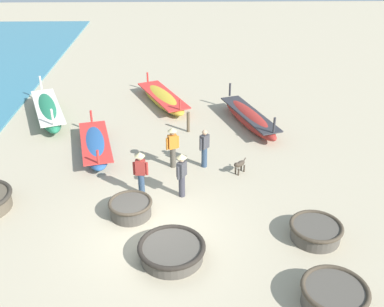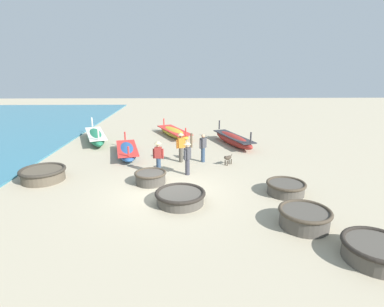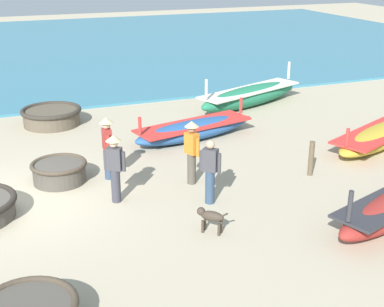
% 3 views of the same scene
% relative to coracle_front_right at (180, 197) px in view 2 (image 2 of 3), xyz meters
% --- Properties ---
extents(ground_plane, '(80.00, 80.00, 0.00)m').
position_rel_coracle_front_right_xyz_m(ground_plane, '(-0.54, 1.11, -0.27)').
color(ground_plane, tan).
extents(coracle_front_right, '(1.95, 1.95, 0.49)m').
position_rel_coracle_front_right_xyz_m(coracle_front_right, '(0.00, 0.00, 0.00)').
color(coracle_front_right, '#4C473F').
rests_on(coracle_front_right, ground).
extents(coracle_front_left, '(1.71, 1.71, 0.61)m').
position_rel_coracle_front_right_xyz_m(coracle_front_left, '(4.10, -1.85, 0.06)').
color(coracle_front_left, '#4C473F').
rests_on(coracle_front_left, ground).
extents(coracle_tilted, '(1.44, 1.44, 0.54)m').
position_rel_coracle_front_right_xyz_m(coracle_tilted, '(-1.37, 2.10, 0.03)').
color(coracle_tilted, '#4C473F').
rests_on(coracle_tilted, ground).
extents(coracle_upturned, '(2.04, 2.04, 0.59)m').
position_rel_coracle_front_right_xyz_m(coracle_upturned, '(-6.38, 2.56, 0.05)').
color(coracle_upturned, brown).
rests_on(coracle_upturned, ground).
extents(coracle_weathered, '(1.82, 1.82, 0.56)m').
position_rel_coracle_front_right_xyz_m(coracle_weathered, '(5.33, -3.69, 0.04)').
color(coracle_weathered, '#4C473F').
rests_on(coracle_weathered, ground).
extents(coracle_nearest, '(1.61, 1.61, 0.51)m').
position_rel_coracle_front_right_xyz_m(coracle_nearest, '(4.35, 0.79, 0.01)').
color(coracle_nearest, '#4C473F').
rests_on(coracle_nearest, ground).
extents(long_boat_ochre_hull, '(2.04, 4.32, 1.05)m').
position_rel_coracle_front_right_xyz_m(long_boat_ochre_hull, '(-3.25, 6.55, 0.04)').
color(long_boat_ochre_hull, '#285693').
rests_on(long_boat_ochre_hull, ground).
extents(long_boat_green_hull, '(2.42, 4.84, 1.31)m').
position_rel_coracle_front_right_xyz_m(long_boat_green_hull, '(3.43, 8.98, 0.11)').
color(long_boat_green_hull, maroon).
rests_on(long_boat_green_hull, ground).
extents(long_boat_white_hull, '(2.81, 5.09, 1.39)m').
position_rel_coracle_front_right_xyz_m(long_boat_white_hull, '(-6.07, 9.98, 0.13)').
color(long_boat_white_hull, '#237551').
rests_on(long_boat_white_hull, ground).
extents(long_boat_red_hull, '(2.97, 4.77, 1.02)m').
position_rel_coracle_front_right_xyz_m(long_boat_red_hull, '(-0.66, 11.73, 0.03)').
color(long_boat_red_hull, gold).
rests_on(long_boat_red_hull, ground).
extents(fisherman_by_coracle, '(0.53, 0.36, 1.67)m').
position_rel_coracle_front_right_xyz_m(fisherman_by_coracle, '(-1.11, 3.33, 0.69)').
color(fisherman_by_coracle, '#2D425B').
rests_on(fisherman_by_coracle, ground).
extents(fisherman_standing_left, '(0.50, 0.36, 1.67)m').
position_rel_coracle_front_right_xyz_m(fisherman_standing_left, '(-0.04, 5.24, 0.69)').
color(fisherman_standing_left, '#4C473D').
rests_on(fisherman_standing_left, ground).
extents(fisherman_hauling, '(0.39, 0.41, 1.57)m').
position_rel_coracle_front_right_xyz_m(fisherman_hauling, '(1.17, 5.23, 0.57)').
color(fisherman_hauling, '#2D425B').
rests_on(fisherman_hauling, ground).
extents(fisherman_standing_right, '(0.37, 0.46, 1.67)m').
position_rel_coracle_front_right_xyz_m(fisherman_standing_right, '(0.30, 3.19, 0.69)').
color(fisherman_standing_right, '#383842').
rests_on(fisherman_standing_right, ground).
extents(dog, '(0.51, 0.54, 0.55)m').
position_rel_coracle_front_right_xyz_m(dog, '(2.48, 4.68, 0.10)').
color(dog, '#3D3328').
rests_on(dog, ground).
extents(mooring_post_mid_beach, '(0.14, 0.14, 0.94)m').
position_rel_coracle_front_right_xyz_m(mooring_post_mid_beach, '(0.60, 8.37, 0.20)').
color(mooring_post_mid_beach, brown).
rests_on(mooring_post_mid_beach, ground).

